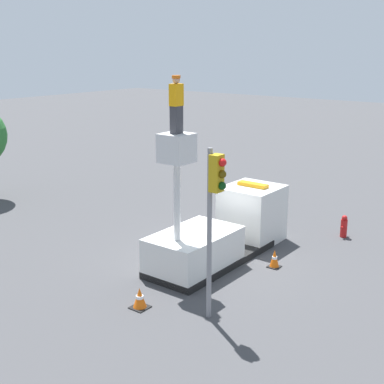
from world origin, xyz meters
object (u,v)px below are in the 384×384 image
bucket_truck (222,232)px  worker (176,105)px  traffic_light_pole (214,201)px  traffic_cone_curbside (274,259)px  traffic_cone_rear (140,299)px  fire_hydrant (344,226)px

bucket_truck → worker: size_ratio=3.69×
traffic_light_pole → traffic_cone_curbside: size_ratio=7.62×
traffic_cone_curbside → traffic_cone_rear: bearing=161.9°
fire_hydrant → worker: bearing=159.4°
traffic_light_pole → bucket_truck: bearing=31.2°
bucket_truck → traffic_light_pole: traffic_light_pole is taller
worker → fire_hydrant: bearing=-20.6°
worker → fire_hydrant: 9.38m
traffic_light_pole → traffic_cone_curbside: traffic_light_pole is taller
bucket_truck → worker: worker is taller
worker → traffic_cone_curbside: size_ratio=2.73×
worker → traffic_cone_rear: size_ratio=2.77×
worker → traffic_cone_curbside: 6.45m
traffic_light_pole → fire_hydrant: 9.19m
worker → fire_hydrant: worker is taller
bucket_truck → worker: (-2.59, 0.00, 4.79)m
worker → bucket_truck: bearing=0.0°
traffic_light_pole → fire_hydrant: bearing=-2.0°
fire_hydrant → traffic_cone_rear: 9.77m
bucket_truck → traffic_cone_rear: size_ratio=10.23×
fire_hydrant → traffic_cone_rear: bearing=166.0°
traffic_cone_rear → traffic_light_pole: bearing=-68.7°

